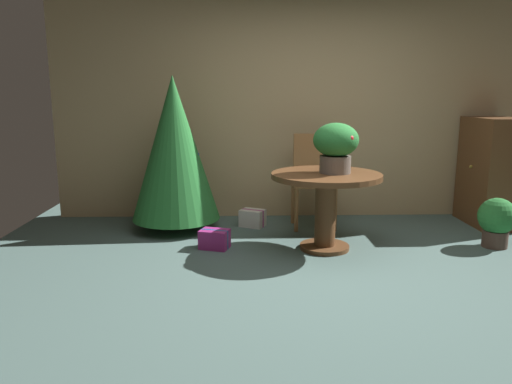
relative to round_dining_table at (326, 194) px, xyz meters
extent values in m
plane|color=#4C6660|center=(0.00, -0.83, -0.54)|extent=(6.60, 6.60, 0.00)
cube|color=tan|center=(0.00, 1.37, 0.76)|extent=(6.00, 0.10, 2.60)
cylinder|color=brown|center=(0.00, 0.00, -0.52)|extent=(0.48, 0.48, 0.04)
cylinder|color=brown|center=(0.00, 0.00, -0.18)|extent=(0.20, 0.20, 0.65)
cylinder|color=brown|center=(0.00, 0.00, 0.17)|extent=(1.04, 1.04, 0.05)
cylinder|color=#665B51|center=(0.08, 0.01, 0.28)|extent=(0.29, 0.29, 0.16)
ellipsoid|color=#287533|center=(0.08, 0.01, 0.51)|extent=(0.42, 0.42, 0.32)
sphere|color=red|center=(0.20, 0.09, 0.49)|extent=(0.06, 0.06, 0.06)
sphere|color=red|center=(0.17, -0.14, 0.53)|extent=(0.07, 0.07, 0.07)
sphere|color=red|center=(0.17, 0.07, 0.52)|extent=(0.08, 0.08, 0.08)
cylinder|color=#9E6B3D|center=(0.21, 0.61, -0.31)|extent=(0.04, 0.04, 0.47)
cylinder|color=#9E6B3D|center=(-0.21, 0.61, -0.31)|extent=(0.04, 0.04, 0.47)
cylinder|color=#9E6B3D|center=(0.21, 0.97, -0.31)|extent=(0.04, 0.04, 0.47)
cylinder|color=#9E6B3D|center=(-0.21, 0.97, -0.31)|extent=(0.04, 0.04, 0.47)
cube|color=#9E6B3D|center=(0.00, 0.79, -0.04)|extent=(0.46, 0.40, 0.05)
cube|color=#9E6B3D|center=(0.00, 0.96, 0.24)|extent=(0.42, 0.05, 0.51)
cylinder|color=brown|center=(-1.52, 0.76, -0.48)|extent=(0.10, 0.10, 0.12)
cone|color=#287533|center=(-1.52, 0.76, 0.35)|extent=(0.96, 0.96, 1.55)
sphere|color=red|center=(-1.31, 0.89, 0.23)|extent=(0.06, 0.06, 0.06)
sphere|color=gold|center=(-1.82, 0.75, 0.02)|extent=(0.07, 0.07, 0.07)
sphere|color=#2D51A8|center=(-1.28, 0.75, 0.29)|extent=(0.04, 0.04, 0.04)
sphere|color=gold|center=(-1.35, 0.91, 0.32)|extent=(0.05, 0.05, 0.05)
sphere|color=#2D51A8|center=(-1.51, 1.00, 0.27)|extent=(0.07, 0.07, 0.07)
cube|color=#9E287A|center=(-1.07, 0.05, -0.45)|extent=(0.32, 0.26, 0.18)
cube|color=#1E569E|center=(-1.07, 0.05, -0.45)|extent=(0.27, 0.11, 0.19)
cube|color=silver|center=(-0.68, 0.84, -0.45)|extent=(0.32, 0.29, 0.19)
cube|color=#9E287A|center=(-0.68, 0.84, -0.45)|extent=(0.25, 0.14, 0.19)
cube|color=brown|center=(2.04, 0.87, 0.06)|extent=(0.48, 0.78, 1.21)
sphere|color=#B29338|center=(1.79, 0.87, 0.13)|extent=(0.04, 0.04, 0.04)
cylinder|color=#4C382D|center=(1.67, 0.01, -0.46)|extent=(0.24, 0.24, 0.17)
sphere|color=#287533|center=(1.67, 0.01, -0.23)|extent=(0.36, 0.36, 0.36)
camera|label=1|loc=(-0.80, -4.44, 0.91)|focal=33.86mm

